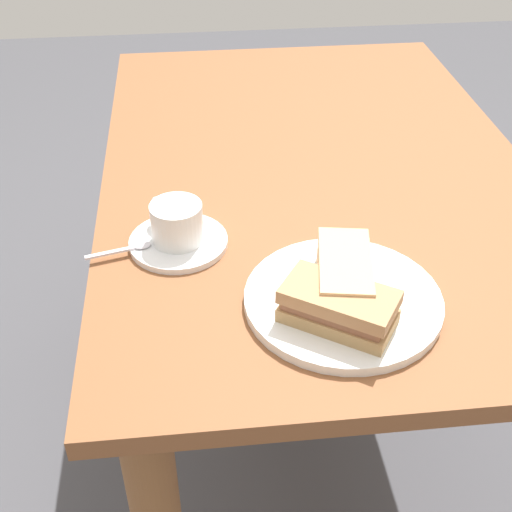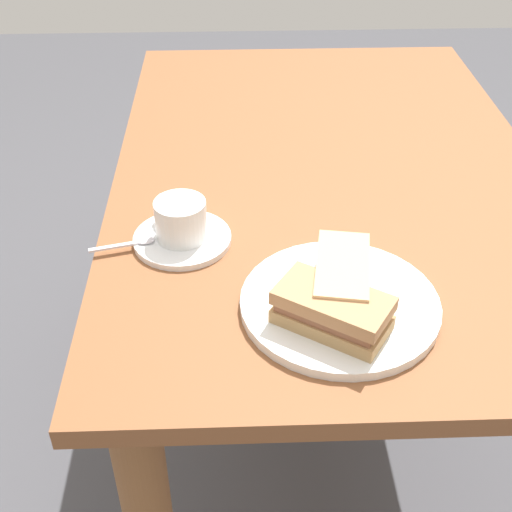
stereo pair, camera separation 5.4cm
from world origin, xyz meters
name	(u,v)px [view 2 (the right image)]	position (x,y,z in m)	size (l,w,h in m)	color
ground_plane	(308,437)	(0.00, 0.00, 0.00)	(6.00, 6.00, 0.00)	#47474C
dining_table	(323,234)	(0.00, 0.00, 0.62)	(1.16, 0.76, 0.77)	brown
sandwich_plate	(340,304)	(-0.39, 0.03, 0.78)	(0.27, 0.27, 0.01)	white
sandwich_front	(341,279)	(-0.38, 0.03, 0.82)	(0.15, 0.09, 0.05)	#E4B67E
sandwich_back	(332,310)	(-0.44, 0.05, 0.81)	(0.14, 0.16, 0.05)	tan
coffee_saucer	(182,239)	(-0.23, 0.25, 0.78)	(0.15, 0.15, 0.01)	white
coffee_cup	(180,218)	(-0.23, 0.25, 0.82)	(0.10, 0.08, 0.06)	white
spoon	(133,243)	(-0.25, 0.32, 0.79)	(0.04, 0.10, 0.01)	silver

